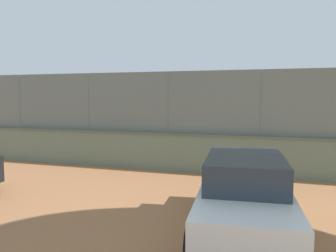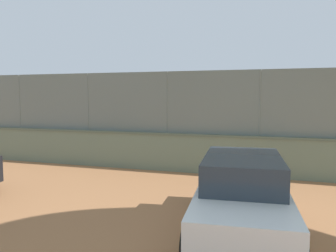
{
  "view_description": "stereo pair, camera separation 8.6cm",
  "coord_description": "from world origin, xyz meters",
  "px_view_note": "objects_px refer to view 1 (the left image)",
  "views": [
    {
      "loc": [
        -5.27,
        22.39,
        2.8
      ],
      "look_at": [
        -0.39,
        5.38,
        1.17
      ],
      "focal_mm": 34.85,
      "sensor_mm": 36.0,
      "label": 1
    },
    {
      "loc": [
        -5.35,
        22.37,
        2.8
      ],
      "look_at": [
        -0.39,
        5.38,
        1.17
      ],
      "focal_mm": 34.85,
      "sensor_mm": 36.0,
      "label": 2
    }
  ],
  "objects_px": {
    "sports_ball": "(120,141)",
    "parked_car_white": "(245,193)",
    "player_foreground_swinging": "(111,123)",
    "courtside_bench": "(188,150)",
    "player_near_wall_returning": "(254,126)",
    "player_baseline_waiting": "(168,121)"
  },
  "relations": [
    {
      "from": "player_baseline_waiting",
      "to": "parked_car_white",
      "type": "bearing_deg",
      "value": 110.88
    },
    {
      "from": "sports_ball",
      "to": "courtside_bench",
      "type": "xyz_separation_m",
      "value": [
        -5.06,
        3.98,
        0.35
      ]
    },
    {
      "from": "sports_ball",
      "to": "player_baseline_waiting",
      "type": "bearing_deg",
      "value": -102.96
    },
    {
      "from": "courtside_bench",
      "to": "parked_car_white",
      "type": "relative_size",
      "value": 0.37
    },
    {
      "from": "player_foreground_swinging",
      "to": "courtside_bench",
      "type": "relative_size",
      "value": 1.05
    },
    {
      "from": "player_baseline_waiting",
      "to": "courtside_bench",
      "type": "bearing_deg",
      "value": 110.54
    },
    {
      "from": "player_near_wall_returning",
      "to": "courtside_bench",
      "type": "distance_m",
      "value": 7.06
    },
    {
      "from": "player_near_wall_returning",
      "to": "courtside_bench",
      "type": "xyz_separation_m",
      "value": [
        2.66,
        6.52,
        -0.52
      ]
    },
    {
      "from": "player_near_wall_returning",
      "to": "parked_car_white",
      "type": "bearing_deg",
      "value": 90.39
    },
    {
      "from": "sports_ball",
      "to": "parked_car_white",
      "type": "height_order",
      "value": "parked_car_white"
    },
    {
      "from": "player_near_wall_returning",
      "to": "parked_car_white",
      "type": "distance_m",
      "value": 13.57
    },
    {
      "from": "player_foreground_swinging",
      "to": "player_baseline_waiting",
      "type": "distance_m",
      "value": 4.98
    },
    {
      "from": "player_baseline_waiting",
      "to": "courtside_bench",
      "type": "xyz_separation_m",
      "value": [
        -3.7,
        9.88,
        -0.45
      ]
    },
    {
      "from": "courtside_bench",
      "to": "parked_car_white",
      "type": "xyz_separation_m",
      "value": [
        -2.76,
        7.05,
        0.35
      ]
    },
    {
      "from": "player_baseline_waiting",
      "to": "player_near_wall_returning",
      "type": "xyz_separation_m",
      "value": [
        -6.37,
        3.36,
        0.07
      ]
    },
    {
      "from": "parked_car_white",
      "to": "sports_ball",
      "type": "bearing_deg",
      "value": -54.67
    },
    {
      "from": "player_near_wall_returning",
      "to": "sports_ball",
      "type": "xyz_separation_m",
      "value": [
        7.72,
        2.54,
        -0.87
      ]
    },
    {
      "from": "sports_ball",
      "to": "parked_car_white",
      "type": "relative_size",
      "value": 0.05
    },
    {
      "from": "player_foreground_swinging",
      "to": "courtside_bench",
      "type": "distance_m",
      "value": 8.69
    },
    {
      "from": "player_near_wall_returning",
      "to": "player_baseline_waiting",
      "type": "bearing_deg",
      "value": -27.84
    },
    {
      "from": "sports_ball",
      "to": "player_near_wall_returning",
      "type": "bearing_deg",
      "value": -161.81
    },
    {
      "from": "player_near_wall_returning",
      "to": "sports_ball",
      "type": "bearing_deg",
      "value": 18.19
    }
  ]
}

